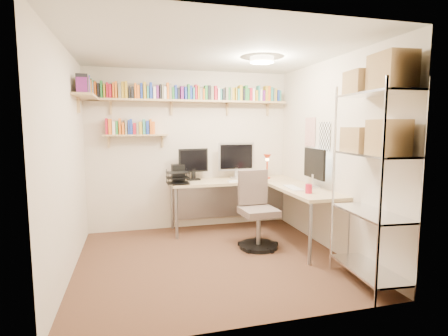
# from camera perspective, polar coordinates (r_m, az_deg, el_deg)

# --- Properties ---
(ground) EXTENTS (3.20, 3.20, 0.00)m
(ground) POSITION_cam_1_polar(r_m,az_deg,el_deg) (4.46, -1.97, -14.67)
(ground) COLOR #44271D
(ground) RESTS_ON ground
(room_shell) EXTENTS (3.24, 3.04, 2.52)m
(room_shell) POSITION_cam_1_polar(r_m,az_deg,el_deg) (4.15, -2.00, 5.66)
(room_shell) COLOR beige
(room_shell) RESTS_ON ground
(wall_shelves) EXTENTS (3.12, 1.09, 0.80)m
(wall_shelves) POSITION_cam_1_polar(r_m,az_deg,el_deg) (5.38, -9.66, 10.91)
(wall_shelves) COLOR tan
(wall_shelves) RESTS_ON ground
(corner_desk) EXTENTS (2.11, 2.02, 1.37)m
(corner_desk) POSITION_cam_1_polar(r_m,az_deg,el_deg) (5.29, 3.17, -2.42)
(corner_desk) COLOR beige
(corner_desk) RESTS_ON ground
(office_chair) EXTENTS (0.54, 0.55, 1.03)m
(office_chair) POSITION_cam_1_polar(r_m,az_deg,el_deg) (4.79, 5.39, -7.68)
(office_chair) COLOR black
(office_chair) RESTS_ON ground
(wire_rack) EXTENTS (0.51, 0.93, 2.30)m
(wire_rack) POSITION_cam_1_polar(r_m,az_deg,el_deg) (3.77, 23.65, 6.44)
(wire_rack) COLOR silver
(wire_rack) RESTS_ON ground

